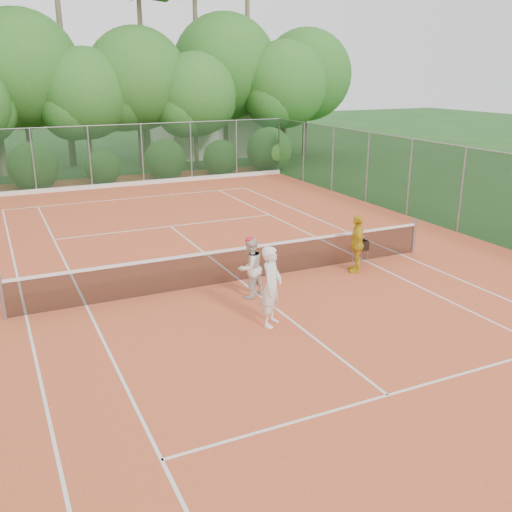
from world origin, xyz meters
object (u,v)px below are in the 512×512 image
at_px(player_yellow, 357,243).
at_px(player_white, 272,286).
at_px(player_center_grp, 250,267).
at_px(ball_hopper, 361,246).

bearing_deg(player_yellow, player_white, -31.68).
distance_m(player_center_grp, player_yellow, 3.57).
bearing_deg(ball_hopper, player_white, -138.08).
xyz_separation_m(player_center_grp, ball_hopper, (3.93, 0.81, -0.16)).
bearing_deg(player_center_grp, player_white, -99.05).
bearing_deg(player_white, player_center_grp, 36.10).
height_order(player_white, ball_hopper, player_white).
xyz_separation_m(player_white, player_center_grp, (0.28, 1.73, -0.14)).
distance_m(player_white, player_center_grp, 1.76).
bearing_deg(player_center_grp, player_yellow, 7.58).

